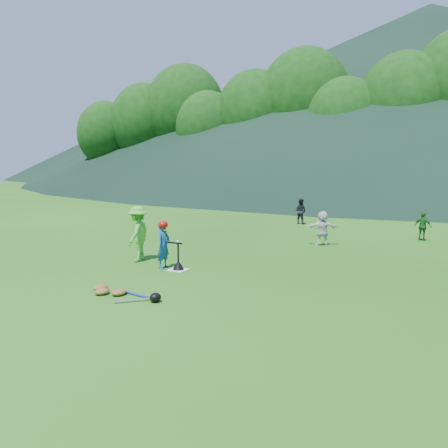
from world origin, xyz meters
name	(u,v)px	position (x,y,z in m)	size (l,w,h in m)	color
ground	(178,270)	(0.00, 0.00, 0.00)	(120.00, 120.00, 0.00)	#225413
home_plate	(178,270)	(0.00, 0.00, 0.01)	(0.45, 0.45, 0.02)	silver
baseball	(178,242)	(0.00, 0.00, 0.74)	(0.08, 0.08, 0.08)	white
batter_child	(164,245)	(-0.46, 0.01, 0.61)	(0.45, 0.29, 1.23)	navy
adult_coach	(138,233)	(-1.65, 0.44, 0.77)	(1.00, 0.57, 1.55)	#54BB37
fielder_b	(300,211)	(-0.07, 10.11, 0.58)	(0.57, 0.44, 1.17)	black
fielder_c	(423,226)	(5.22, 7.76, 0.52)	(0.61, 0.25, 1.03)	#1D601C
fielder_d	(322,228)	(2.31, 5.18, 0.59)	(1.09, 0.35, 1.17)	silver
batting_tee	(178,265)	(0.00, 0.00, 0.13)	(0.30, 0.30, 0.68)	black
batter_gear	(164,226)	(-0.43, 0.01, 1.11)	(0.73, 0.26, 0.59)	#B80E0C
equipment_pile	(118,292)	(0.14, -2.42, 0.07)	(1.80, 0.76, 0.19)	olive
outfield_fence	(370,190)	(0.00, 28.00, 0.70)	(70.07, 0.08, 1.33)	gray
tree_line	(387,104)	(0.20, 33.83, 8.21)	(70.04, 11.40, 14.82)	#382314
distant_hills	(381,101)	(-7.63, 81.81, 14.98)	(155.00, 140.00, 32.00)	black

